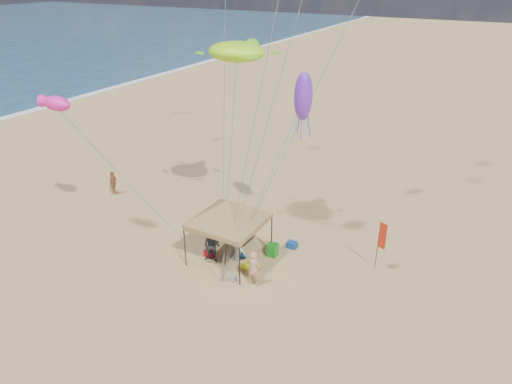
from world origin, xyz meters
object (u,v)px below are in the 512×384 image
(person_near_a, at_px, (253,268))
(person_near_c, at_px, (239,247))
(cooler_red, at_px, (210,253))
(cooler_blue, at_px, (292,245))
(chair_green, at_px, (272,250))
(beach_cart, at_px, (251,266))
(feather_flag, at_px, (381,238))
(canopy_tent, at_px, (228,202))
(person_far_a, at_px, (113,183))
(chair_yellow, at_px, (212,235))
(person_near_b, at_px, (212,246))

(person_near_a, bearing_deg, person_near_c, -44.99)
(cooler_red, xyz_separation_m, person_near_c, (1.60, 0.38, 0.70))
(cooler_blue, bearing_deg, chair_green, -117.18)
(chair_green, height_order, person_near_a, person_near_a)
(beach_cart, distance_m, person_near_c, 1.21)
(feather_flag, xyz_separation_m, chair_green, (-5.30, -1.43, -1.53))
(canopy_tent, xyz_separation_m, person_far_a, (-11.07, 2.84, -2.56))
(chair_yellow, xyz_separation_m, person_far_a, (-9.24, 1.77, 0.48))
(feather_flag, distance_m, person_far_a, 18.21)
(canopy_tent, relative_size, person_near_c, 3.71)
(chair_yellow, distance_m, person_near_a, 4.64)
(chair_green, height_order, person_far_a, person_far_a)
(person_far_a, bearing_deg, person_near_a, -129.61)
(canopy_tent, height_order, cooler_red, canopy_tent)
(person_near_c, bearing_deg, chair_yellow, 2.01)
(cooler_blue, xyz_separation_m, person_near_c, (-1.89, -2.51, 0.70))
(canopy_tent, height_order, chair_yellow, canopy_tent)
(canopy_tent, bearing_deg, cooler_blue, 46.91)
(cooler_blue, height_order, chair_green, chair_green)
(feather_flag, bearing_deg, canopy_tent, -158.28)
(cooler_red, relative_size, beach_cart, 0.60)
(person_near_a, relative_size, person_near_c, 1.05)
(chair_green, relative_size, beach_cart, 0.78)
(chair_green, distance_m, person_near_a, 2.75)
(canopy_tent, height_order, person_far_a, canopy_tent)
(feather_flag, bearing_deg, cooler_red, -159.04)
(canopy_tent, bearing_deg, person_near_b, -137.10)
(canopy_tent, distance_m, person_near_b, 2.61)
(person_near_a, bearing_deg, cooler_blue, -99.56)
(feather_flag, height_order, beach_cart, feather_flag)
(cooler_red, bearing_deg, person_near_b, -39.35)
(cooler_red, relative_size, chair_green, 0.77)
(canopy_tent, relative_size, cooler_red, 12.21)
(canopy_tent, xyz_separation_m, cooler_blue, (2.42, 2.59, -3.19))
(cooler_red, relative_size, cooler_blue, 1.00)
(feather_flag, relative_size, person_near_a, 1.50)
(canopy_tent, xyz_separation_m, cooler_red, (-1.07, -0.30, -3.19))
(cooler_blue, distance_m, person_far_a, 13.51)
(cooler_red, xyz_separation_m, beach_cart, (2.52, -0.00, 0.01))
(feather_flag, bearing_deg, person_near_a, -140.49)
(canopy_tent, distance_m, feather_flag, 7.80)
(cooler_blue, bearing_deg, person_far_a, 178.96)
(person_near_b, xyz_separation_m, person_near_c, (1.20, 0.70, -0.06))
(cooler_blue, xyz_separation_m, person_far_a, (-13.49, 0.25, 0.64))
(beach_cart, xyz_separation_m, person_far_a, (-12.52, 3.14, 0.63))
(cooler_blue, distance_m, chair_yellow, 4.51)
(cooler_red, height_order, chair_yellow, chair_yellow)
(chair_yellow, bearing_deg, cooler_blue, 19.71)
(feather_flag, xyz_separation_m, person_near_c, (-6.58, -2.76, -0.99))
(person_near_a, bearing_deg, chair_yellow, -35.89)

